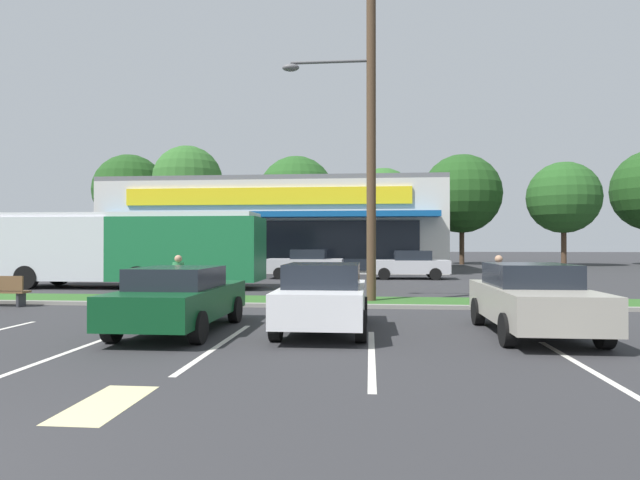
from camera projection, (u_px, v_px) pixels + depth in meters
grass_median at (222, 300)px, 17.47m from camera, size 56.00×2.20×0.12m
curb_lip at (211, 305)px, 16.25m from camera, size 56.00×0.24×0.12m
parking_stripe_1 at (40, 362)px, 8.63m from camera, size 0.12×4.80×0.01m
parking_stripe_2 at (219, 345)px, 10.06m from camera, size 0.12×4.80×0.01m
parking_stripe_3 at (372, 355)px, 9.20m from camera, size 0.12×4.80×0.01m
parking_stripe_4 at (593, 372)px, 8.00m from camera, size 0.12×4.80×0.01m
lot_arrow at (105, 404)px, 6.39m from camera, size 0.70×1.60×0.01m
storefront_building at (282, 227)px, 39.76m from camera, size 22.96×13.76×6.32m
tree_far_left at (130, 191)px, 51.64m from camera, size 6.98×6.98×10.59m
tree_left at (188, 181)px, 46.74m from camera, size 6.09×6.09×10.54m
tree_mid_left at (296, 194)px, 49.81m from camera, size 7.12×7.12×10.14m
tree_mid at (384, 200)px, 47.79m from camera, size 5.66×5.66×8.74m
tree_mid_right at (462, 194)px, 48.80m from camera, size 7.24×7.24×10.13m
tree_right at (564, 198)px, 45.62m from camera, size 6.15×6.15×8.96m
utility_pole at (367, 124)px, 16.94m from camera, size 3.03×2.40×10.82m
city_bus at (131, 247)px, 23.09m from camera, size 11.55×2.68×3.25m
bus_stop_bench at (1, 290)px, 16.21m from camera, size 1.60×0.45×0.95m
car_0 at (180, 298)px, 11.63m from camera, size 1.94×4.52×1.42m
car_1 at (409, 264)px, 28.85m from camera, size 4.33×1.93×1.54m
car_2 at (111, 264)px, 29.85m from camera, size 4.53×1.89×1.51m
car_3 at (324, 297)px, 11.67m from camera, size 1.90×4.17×1.50m
car_4 at (306, 264)px, 29.29m from camera, size 4.17×1.97×1.60m
car_5 at (532, 298)px, 11.22m from camera, size 1.95×4.37×1.50m
pedestrian_near_bench at (499, 283)px, 14.98m from camera, size 0.32×0.32×1.61m
pedestrian_mid at (178, 283)px, 15.25m from camera, size 0.32×0.32×1.60m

